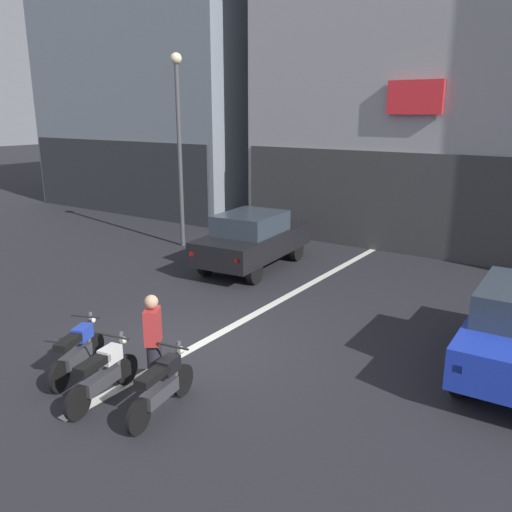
{
  "coord_description": "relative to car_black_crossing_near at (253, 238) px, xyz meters",
  "views": [
    {
      "loc": [
        6.26,
        -7.04,
        4.43
      ],
      "look_at": [
        0.09,
        2.0,
        1.4
      ],
      "focal_mm": 36.83,
      "sensor_mm": 36.0,
      "label": 1
    }
  ],
  "objects": [
    {
      "name": "lane_centre_line",
      "position": [
        2.11,
        0.95,
        -0.88
      ],
      "size": [
        0.2,
        18.0,
        0.01
      ],
      "primitive_type": "cube",
      "color": "silver",
      "rests_on": "ground"
    },
    {
      "name": "motorcycle_white_row_left_mid",
      "position": [
        2.19,
        -7.3,
        -0.43
      ],
      "size": [
        0.55,
        1.66,
        0.98
      ],
      "color": "black",
      "rests_on": "ground"
    },
    {
      "name": "street_lamp",
      "position": [
        -3.47,
        0.84,
        2.92
      ],
      "size": [
        0.36,
        0.36,
        6.18
      ],
      "color": "#47474C",
      "rests_on": "ground"
    },
    {
      "name": "motorcycle_blue_row_leftmost",
      "position": [
        1.17,
        -7.0,
        -0.43
      ],
      "size": [
        0.72,
        1.58,
        0.98
      ],
      "color": "black",
      "rests_on": "ground"
    },
    {
      "name": "motorcycle_black_row_centre",
      "position": [
        3.21,
        -7.04,
        -0.43
      ],
      "size": [
        0.55,
        1.66,
        0.98
      ],
      "color": "black",
      "rests_on": "ground"
    },
    {
      "name": "ground_plane",
      "position": [
        2.11,
        -5.05,
        -0.89
      ],
      "size": [
        120.0,
        120.0,
        0.0
      ],
      "primitive_type": "plane",
      "color": "#232328"
    },
    {
      "name": "car_black_crossing_near",
      "position": [
        0.0,
        0.0,
        0.0
      ],
      "size": [
        2.1,
        4.23,
        1.64
      ],
      "color": "black",
      "rests_on": "ground"
    },
    {
      "name": "building_corner_left",
      "position": [
        -9.78,
        8.05,
        6.09
      ],
      "size": [
        10.97,
        9.08,
        13.99
      ],
      "color": "gray",
      "rests_on": "ground"
    },
    {
      "name": "person_by_motorcycles",
      "position": [
        2.68,
        -6.66,
        -0.03
      ],
      "size": [
        0.38,
        0.42,
        1.67
      ],
      "color": "#23232D",
      "rests_on": "ground"
    }
  ]
}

